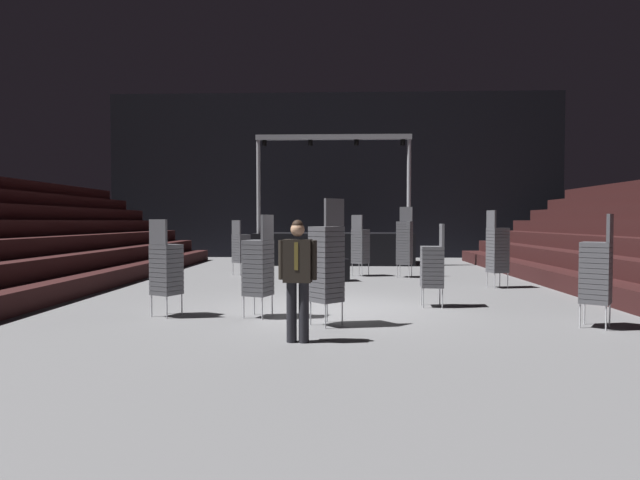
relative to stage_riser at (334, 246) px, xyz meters
name	(u,v)px	position (x,y,z in m)	size (l,w,h in m)	color
ground_plane	(329,311)	(0.00, -11.25, -0.76)	(22.00, 30.00, 0.10)	slate
arena_end_wall	(334,176)	(0.00, 3.75, 3.29)	(22.00, 0.30, 8.00)	black
stage_riser	(334,246)	(0.00, 0.00, 0.00)	(6.45, 2.75, 5.18)	black
man_with_tie	(298,273)	(-0.39, -14.20, 0.30)	(0.57, 0.27, 1.78)	black
chair_stack_front_left	(360,245)	(0.91, -4.94, 0.27)	(0.62, 0.62, 1.96)	#B2B5BA
chair_stack_front_right	(432,265)	(2.13, -10.95, 0.15)	(0.46, 0.46, 1.71)	#B2B5BA
chair_stack_mid_left	(596,271)	(4.46, -12.98, 0.23)	(0.61, 0.61, 1.88)	#B2B5BA
chair_stack_mid_right	(497,249)	(4.41, -7.80, 0.32)	(0.53, 0.53, 2.05)	#B2B5BA
chair_stack_mid_centre	(241,247)	(-3.01, -4.75, 0.19)	(0.62, 0.62, 1.79)	#B2B5BA
chair_stack_rear_left	(166,268)	(-2.99, -12.20, 0.19)	(0.59, 0.59, 1.79)	#B2B5BA
chair_stack_rear_right	(405,242)	(2.28, -5.28, 0.40)	(0.57, 0.57, 2.22)	#B2B5BA
chair_stack_rear_centre	(327,262)	(0.00, -12.95, 0.36)	(0.62, 0.62, 2.14)	#B2B5BA
chair_stack_aisle_left	(258,266)	(-1.27, -12.26, 0.23)	(0.57, 0.57, 1.88)	#B2B5BA
equipment_road_case	(332,270)	(0.02, -6.42, -0.38)	(0.90, 0.60, 0.66)	black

